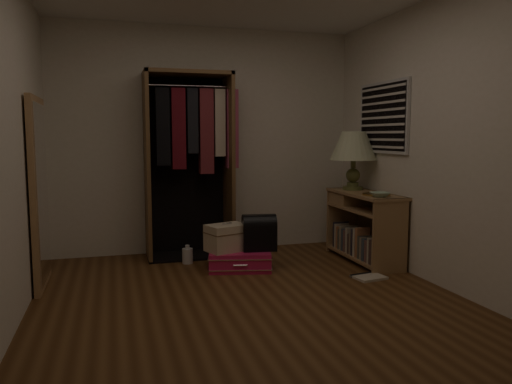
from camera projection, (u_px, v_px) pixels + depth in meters
ground at (253, 303)px, 4.06m from camera, size 4.00×4.00×0.00m
room_walls at (260, 118)px, 3.96m from camera, size 3.52×4.02×2.60m
console_bookshelf at (362, 224)px, 5.44m from camera, size 0.42×1.12×0.75m
open_wardrobe at (192, 148)px, 5.56m from camera, size 1.03×0.50×2.05m
floor_mirror at (39, 193)px, 4.45m from camera, size 0.06×0.80×1.70m
pink_suitcase at (240, 260)px, 5.09m from camera, size 0.72×0.59×0.19m
train_case at (227, 237)px, 5.06m from camera, size 0.47×0.39×0.29m
black_bag at (259, 232)px, 5.09m from camera, size 0.37×0.26×0.37m
table_lamp at (354, 147)px, 5.59m from camera, size 0.60×0.60×0.66m
brass_tray at (376, 194)px, 5.14m from camera, size 0.34×0.34×0.02m
ceramic_bowl at (380, 195)px, 4.97m from camera, size 0.21×0.21×0.05m
white_jug at (187, 256)px, 5.32m from camera, size 0.14×0.14×0.20m
floor_book at (368, 277)px, 4.78m from camera, size 0.32×0.27×0.03m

